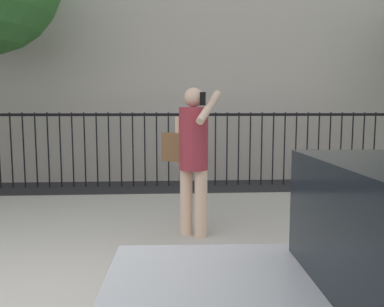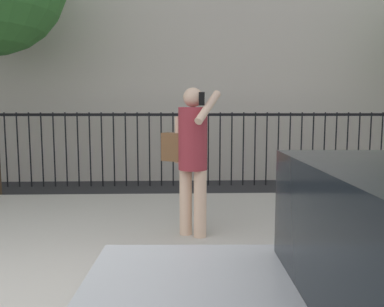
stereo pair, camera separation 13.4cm
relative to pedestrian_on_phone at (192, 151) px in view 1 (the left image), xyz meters
The scene contains 3 objects.
sidewalk 1.80m from the pedestrian_on_phone, behind, with size 28.00×4.40×0.15m, color #B2ADA3.
iron_fence 4.11m from the pedestrian_on_phone, 110.21° to the left, with size 12.03×0.04×1.60m.
pedestrian_on_phone is the anchor object (origin of this frame).
Camera 1 is at (1.14, -2.50, 1.65)m, focal length 36.45 mm.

